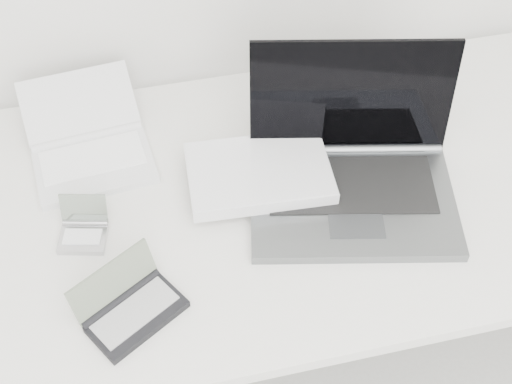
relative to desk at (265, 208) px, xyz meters
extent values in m
cube|color=white|center=(0.00, 0.00, 0.03)|extent=(1.60, 0.80, 0.03)
cylinder|color=silver|center=(0.75, 0.35, -0.33)|extent=(0.04, 0.04, 0.70)
cube|color=slate|center=(0.17, -0.07, 0.06)|extent=(0.48, 0.37, 0.02)
cube|color=black|center=(0.18, -0.03, 0.07)|extent=(0.37, 0.23, 0.00)
cube|color=black|center=(0.20, 0.09, 0.20)|extent=(0.42, 0.13, 0.27)
cylinder|color=slate|center=(0.20, 0.07, 0.07)|extent=(0.41, 0.11, 0.02)
cube|color=#37393C|center=(0.16, -0.14, 0.07)|extent=(0.12, 0.09, 0.00)
cube|color=silver|center=(-0.01, 0.03, 0.08)|extent=(0.31, 0.22, 0.03)
cube|color=white|center=(-0.01, 0.03, 0.10)|extent=(0.31, 0.21, 0.00)
cube|color=white|center=(-0.35, 0.15, 0.06)|extent=(0.27, 0.20, 0.02)
cube|color=white|center=(-0.35, 0.17, 0.07)|extent=(0.23, 0.12, 0.00)
cube|color=silver|center=(-0.36, 0.31, 0.10)|extent=(0.26, 0.16, 0.09)
cylinder|color=white|center=(-0.36, 0.24, 0.06)|extent=(0.25, 0.04, 0.02)
cube|color=#B7B6BB|center=(-0.39, -0.04, 0.05)|extent=(0.11, 0.09, 0.01)
cube|color=silver|center=(-0.39, -0.04, 0.06)|extent=(0.08, 0.06, 0.00)
cube|color=gray|center=(-0.38, 0.01, 0.09)|extent=(0.10, 0.05, 0.06)
cylinder|color=#B7B6BB|center=(-0.38, 0.00, 0.06)|extent=(0.09, 0.04, 0.01)
cube|color=black|center=(-0.30, -0.24, 0.05)|extent=(0.20, 0.17, 0.02)
cube|color=gray|center=(-0.30, -0.24, 0.06)|extent=(0.17, 0.14, 0.00)
cube|color=slate|center=(-0.33, -0.19, 0.10)|extent=(0.17, 0.12, 0.08)
cylinder|color=black|center=(-0.33, -0.20, 0.06)|extent=(0.16, 0.10, 0.02)
camera|label=1|loc=(-0.24, -0.96, 1.20)|focal=50.00mm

